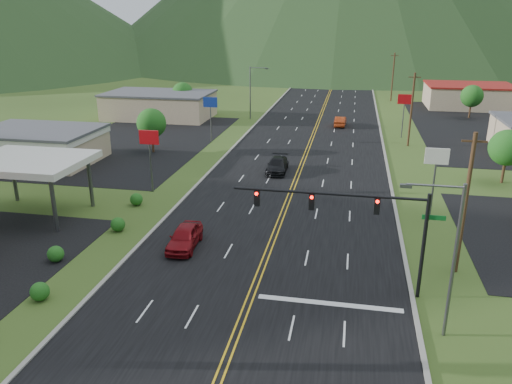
% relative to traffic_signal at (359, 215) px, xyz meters
% --- Properties ---
extents(traffic_signal, '(13.10, 0.43, 7.00)m').
position_rel_traffic_signal_xyz_m(traffic_signal, '(0.00, 0.00, 0.00)').
color(traffic_signal, black).
rests_on(traffic_signal, ground).
extents(streetlight_east, '(3.28, 0.25, 9.00)m').
position_rel_traffic_signal_xyz_m(streetlight_east, '(4.70, -4.00, -0.15)').
color(streetlight_east, '#59595E').
rests_on(streetlight_east, ground).
extents(streetlight_west, '(3.28, 0.25, 9.00)m').
position_rel_traffic_signal_xyz_m(streetlight_west, '(-18.16, 56.00, -0.15)').
color(streetlight_west, '#59595E').
rests_on(streetlight_west, ground).
extents(gas_canopy, '(10.00, 8.00, 5.30)m').
position_rel_traffic_signal_xyz_m(gas_canopy, '(-28.48, 8.00, -0.46)').
color(gas_canopy, white).
rests_on(gas_canopy, ground).
extents(building_west_mid, '(14.40, 10.40, 4.10)m').
position_rel_traffic_signal_xyz_m(building_west_mid, '(-38.48, 24.00, -3.06)').
color(building_west_mid, '#CDAC8E').
rests_on(building_west_mid, ground).
extents(building_west_far, '(18.40, 11.40, 4.50)m').
position_rel_traffic_signal_xyz_m(building_west_far, '(-34.48, 54.00, -3.07)').
color(building_west_far, '#CDAC8E').
rests_on(building_west_far, ground).
extents(building_east_far, '(16.40, 12.40, 4.50)m').
position_rel_traffic_signal_xyz_m(building_east_far, '(21.52, 76.00, -3.07)').
color(building_east_far, '#CDAC8E').
rests_on(building_east_far, ground).
extents(pole_sign_west_a, '(2.00, 0.18, 6.40)m').
position_rel_traffic_signal_xyz_m(pole_sign_west_a, '(-20.48, 16.00, -0.28)').
color(pole_sign_west_a, '#59595E').
rests_on(pole_sign_west_a, ground).
extents(pole_sign_west_b, '(2.00, 0.18, 6.40)m').
position_rel_traffic_signal_xyz_m(pole_sign_west_b, '(-20.48, 38.00, -0.28)').
color(pole_sign_west_b, '#59595E').
rests_on(pole_sign_west_b, ground).
extents(pole_sign_east_a, '(2.00, 0.18, 6.40)m').
position_rel_traffic_signal_xyz_m(pole_sign_east_a, '(6.52, 14.00, -0.28)').
color(pole_sign_east_a, '#59595E').
rests_on(pole_sign_east_a, ground).
extents(pole_sign_east_b, '(2.00, 0.18, 6.40)m').
position_rel_traffic_signal_xyz_m(pole_sign_east_b, '(6.52, 46.00, -0.28)').
color(pole_sign_east_b, '#59595E').
rests_on(pole_sign_east_b, ground).
extents(tree_west_a, '(3.84, 3.84, 5.82)m').
position_rel_traffic_signal_xyz_m(tree_west_a, '(-26.48, 31.00, -1.44)').
color(tree_west_a, '#382314').
rests_on(tree_west_a, ground).
extents(tree_west_b, '(3.84, 3.84, 5.82)m').
position_rel_traffic_signal_xyz_m(tree_west_b, '(-31.48, 58.00, -1.44)').
color(tree_west_b, '#382314').
rests_on(tree_west_b, ground).
extents(tree_east_a, '(3.84, 3.84, 5.82)m').
position_rel_traffic_signal_xyz_m(tree_east_a, '(15.52, 26.00, -1.44)').
color(tree_east_a, '#382314').
rests_on(tree_east_a, ground).
extents(tree_east_b, '(3.84, 3.84, 5.82)m').
position_rel_traffic_signal_xyz_m(tree_east_b, '(19.52, 64.00, -1.44)').
color(tree_east_b, '#382314').
rests_on(tree_east_b, ground).
extents(utility_pole_a, '(1.60, 0.28, 10.00)m').
position_rel_traffic_signal_xyz_m(utility_pole_a, '(7.02, 4.00, -0.20)').
color(utility_pole_a, '#382314').
rests_on(utility_pole_a, ground).
extents(utility_pole_b, '(1.60, 0.28, 10.00)m').
position_rel_traffic_signal_xyz_m(utility_pole_b, '(7.02, 41.00, -0.20)').
color(utility_pole_b, '#382314').
rests_on(utility_pole_b, ground).
extents(utility_pole_c, '(1.60, 0.28, 10.00)m').
position_rel_traffic_signal_xyz_m(utility_pole_c, '(7.02, 81.00, -0.20)').
color(utility_pole_c, '#382314').
rests_on(utility_pole_c, ground).
extents(utility_pole_d, '(1.60, 0.28, 10.00)m').
position_rel_traffic_signal_xyz_m(utility_pole_d, '(7.02, 121.00, -0.20)').
color(utility_pole_d, '#382314').
rests_on(utility_pole_d, ground).
extents(car_red_near, '(2.25, 5.10, 1.71)m').
position_rel_traffic_signal_xyz_m(car_red_near, '(-12.96, 4.06, -4.48)').
color(car_red_near, maroon).
rests_on(car_red_near, ground).
extents(car_dark_mid, '(2.36, 5.52, 1.59)m').
position_rel_traffic_signal_xyz_m(car_dark_mid, '(-8.94, 25.20, -4.54)').
color(car_dark_mid, black).
rests_on(car_dark_mid, ground).
extents(car_red_far, '(1.89, 4.88, 1.58)m').
position_rel_traffic_signal_xyz_m(car_red_far, '(-2.69, 52.55, -4.54)').
color(car_red_far, '#993010').
rests_on(car_red_far, ground).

